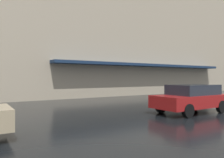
% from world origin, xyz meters
% --- Properties ---
extents(haussmann_block_corner, '(16.38, 28.76, 18.44)m').
position_xyz_m(haussmann_block_corner, '(20.08, -20.56, 9.03)').
color(haussmann_block_corner, tan).
rests_on(haussmann_block_corner, ground_plane).
extents(car_red, '(1.85, 4.10, 1.41)m').
position_xyz_m(car_red, '(2.50, -14.67, 0.76)').
color(car_red, maroon).
rests_on(car_red, ground_plane).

